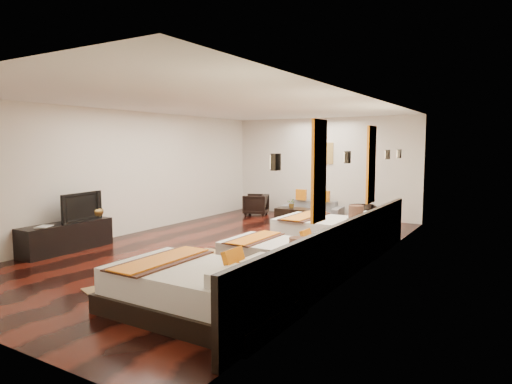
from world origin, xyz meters
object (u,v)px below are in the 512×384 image
Objects in this scene: tv at (78,207)px; table_plant at (292,203)px; bed_near at (200,290)px; armchair_right at (363,216)px; bed_mid at (282,256)px; bed_far at (332,232)px; nightstand_b at (355,241)px; armchair_left at (256,205)px; nightstand_a at (297,277)px; coffee_table at (296,216)px; book at (38,227)px; tv_console at (66,237)px; figurine at (95,210)px; sofa at (312,209)px.

tv reaches higher than table_plant.
bed_near is 3.64× the size of armchair_right.
bed_mid is 0.87× the size of bed_far.
nightstand_b is at bearing -45.99° from table_plant.
nightstand_b is 1.44× the size of armchair_left.
bed_mid is at bearing 126.77° from nightstand_a.
nightstand_b is 3.79m from table_plant.
tv is 1.46× the size of armchair_left.
nightstand_b is at bearing -47.31° from coffee_table.
book reaches higher than coffee_table.
tv_console is at bearing 90.00° from book.
bed_near is 6.62m from armchair_right.
nightstand_a is 5.72m from table_plant.
figurine is 0.33× the size of coffee_table.
bed_mid is at bearing 17.21° from armchair_left.
bed_near is at bearing -8.51° from book.
bed_far is 2.24× the size of tv.
bed_mid reaches higher than armchair_left.
book is (-4.20, 0.63, 0.27)m from bed_near.
nightstand_a is 1.32× the size of armchair_right.
bed_far is at bearing 133.67° from nightstand_b.
book is 6.02m from table_plant.
bed_near is 1.25× the size of tv_console.
nightstand_b is (0.75, 3.46, 0.05)m from bed_near.
book reaches higher than sofa.
coffee_table is at bearing 66.53° from book.
bed_near is 1.36× the size of sofa.
sofa is at bearing 103.80° from bed_near.
figurine is (-4.95, -1.57, 0.38)m from nightstand_b.
bed_near is at bearing -89.99° from bed_far.
table_plant is at bearing 61.72° from figurine.
bed_near is 1.18× the size of bed_mid.
armchair_left is 1.77m from coffee_table.
book is 6.08m from coffee_table.
bed_far is (-0.00, 4.24, -0.01)m from bed_near.
tv is (-4.15, 1.45, 0.54)m from bed_near.
nightstand_b is 0.99× the size of tv.
tv is 0.46m from figurine.
bed_near reaches higher than bed_far.
sofa is (-1.78, 5.13, -0.01)m from bed_mid.
tv_console is 5.56m from coffee_table.
bed_far is 2.72m from table_plant.
book is (-4.95, -0.48, 0.28)m from nightstand_a.
bed_near is at bearing -102.18° from nightstand_b.
tv is 5.52m from armchair_left.
nightstand_a is at bearing -53.23° from bed_mid.
book is at bearing -114.79° from sofa.
tv is at bearing -157.65° from nightstand_b.
bed_far is at bearing -115.80° from armchair_right.
bed_mid is at bearing -90.10° from bed_far.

